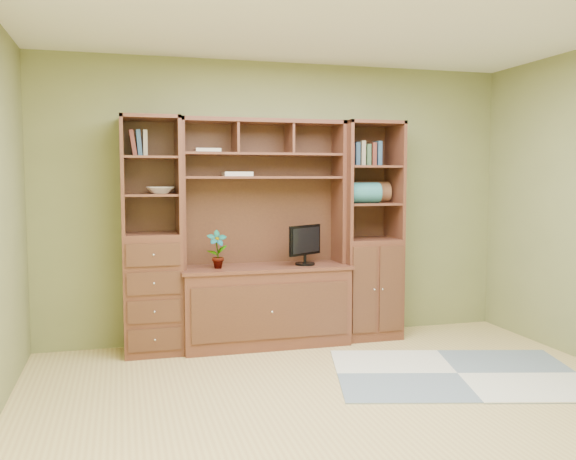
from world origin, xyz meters
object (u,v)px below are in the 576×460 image
object	(u,v)px
center_hutch	(265,234)
right_tower	(369,231)
monitor	(305,238)
left_tower	(152,236)

from	to	relation	value
center_hutch	right_tower	xyz separation A→B (m)	(1.02, 0.04, 0.00)
right_tower	monitor	bearing A→B (deg)	-173.51
center_hutch	monitor	distance (m)	0.37
left_tower	right_tower	bearing A→B (deg)	0.00
left_tower	right_tower	xyz separation A→B (m)	(2.02, 0.00, 0.00)
monitor	right_tower	bearing A→B (deg)	-26.39
right_tower	monitor	world-z (taller)	right_tower
left_tower	monitor	size ratio (longest dim) A/B	4.07
right_tower	center_hutch	bearing A→B (deg)	-177.77
monitor	left_tower	bearing A→B (deg)	143.98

